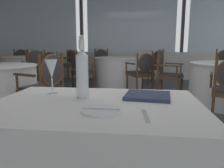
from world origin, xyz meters
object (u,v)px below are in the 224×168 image
object	(u,v)px
dining_chair_3_3	(36,67)
dining_chair_1_2	(166,70)
dining_chair_2_3	(79,67)
dining_chair_0_3	(46,71)
dining_chair_2_0	(142,70)
menu_book	(148,96)
wine_glass	(51,69)
dining_chair_3_1	(22,62)
dining_chair_3_0	(66,62)
dining_chair_2_2	(103,62)
dining_chair_0_2	(46,83)
dining_chair_2_1	(153,64)
side_plate	(101,110)
water_bottle	(82,73)

from	to	relation	value
dining_chair_3_3	dining_chair_1_2	bearing A→B (deg)	-133.84
dining_chair_1_2	dining_chair_2_3	xyz separation A→B (m)	(-1.92, 0.56, -0.02)
dining_chair_0_3	dining_chair_2_0	world-z (taller)	dining_chair_0_3
dining_chair_0_3	menu_book	bearing A→B (deg)	55.34
wine_glass	dining_chair_3_1	distance (m)	6.01
dining_chair_3_0	dining_chair_2_2	bearing A→B (deg)	151.39
dining_chair_0_3	dining_chair_2_3	world-z (taller)	dining_chair_2_3
menu_book	dining_chair_3_1	world-z (taller)	dining_chair_3_1
wine_glass	dining_chair_2_0	distance (m)	3.38
dining_chair_3_0	dining_chair_2_0	bearing A→B (deg)	107.11
dining_chair_0_2	dining_chair_2_1	xyz separation A→B (m)	(1.63, 3.35, -0.04)
menu_book	dining_chair_3_3	xyz separation A→B (m)	(-2.40, 3.43, -0.21)
dining_chair_0_3	dining_chair_3_1	size ratio (longest dim) A/B	1.01
dining_chair_2_0	dining_chair_3_3	distance (m)	2.44
dining_chair_1_2	dining_chair_2_0	world-z (taller)	dining_chair_1_2
dining_chair_2_2	dining_chair_3_1	distance (m)	2.59
dining_chair_3_0	dining_chair_0_2	bearing A→B (deg)	67.78
wine_glass	dining_chair_0_3	xyz separation A→B (m)	(-1.26, 2.75, -0.36)
dining_chair_2_0	menu_book	bearing A→B (deg)	146.81
side_plate	dining_chair_3_1	distance (m)	6.49
side_plate	dining_chair_2_3	xyz separation A→B (m)	(-1.20, 3.95, -0.21)
dining_chair_2_0	dining_chair_3_1	bearing A→B (deg)	31.08
menu_book	dining_chair_0_3	xyz separation A→B (m)	(-1.86, 2.77, -0.21)
menu_book	dining_chair_3_1	distance (m)	6.36
menu_book	dining_chair_3_3	distance (m)	4.20
water_bottle	dining_chair_0_3	xyz separation A→B (m)	(-1.47, 2.82, -0.35)
side_plate	dining_chair_1_2	distance (m)	3.47
wine_glass	dining_chair_2_2	xyz separation A→B (m)	(-0.50, 5.08, -0.36)
dining_chair_2_0	dining_chair_3_1	world-z (taller)	dining_chair_3_1
wine_glass	dining_chair_1_2	size ratio (longest dim) A/B	0.23
dining_chair_2_1	menu_book	bearing A→B (deg)	53.16
menu_book	dining_chair_0_2	distance (m)	1.92
menu_book	dining_chair_3_3	size ratio (longest dim) A/B	0.27
dining_chair_0_2	dining_chair_2_2	world-z (taller)	dining_chair_0_2
dining_chair_0_2	dining_chair_3_1	size ratio (longest dim) A/B	1.03
dining_chair_3_1	dining_chair_3_3	world-z (taller)	dining_chair_3_3
dining_chair_0_3	dining_chair_2_0	distance (m)	1.98
dining_chair_3_3	menu_book	bearing A→B (deg)	178.21
dining_chair_1_2	dining_chair_3_1	bearing A→B (deg)	172.10
dining_chair_2_3	dining_chair_3_1	xyz separation A→B (m)	(-2.27, 1.53, -0.01)
wine_glass	dining_chair_0_2	distance (m)	1.59
dining_chair_0_3	dining_chair_2_2	bearing A→B (deg)	-176.58
dining_chair_2_2	dining_chair_3_0	xyz separation A→B (m)	(-1.08, -0.16, 0.00)
dining_chair_2_3	dining_chair_2_2	bearing A→B (deg)	44.91
dining_chair_2_3	dining_chair_3_3	xyz separation A→B (m)	(-0.97, -0.20, 0.01)
wine_glass	dining_chair_3_0	bearing A→B (deg)	107.83
wine_glass	side_plate	bearing A→B (deg)	-41.64
dining_chair_2_0	dining_chair_3_0	world-z (taller)	dining_chair_3_0
side_plate	dining_chair_1_2	size ratio (longest dim) A/B	0.20
dining_chair_2_3	menu_book	bearing A→B (deg)	-101.18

